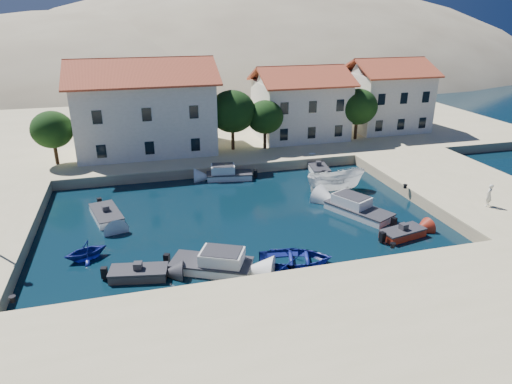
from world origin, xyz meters
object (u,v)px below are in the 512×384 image
at_px(building_right, 386,93).
at_px(cabin_cruiser_south, 211,263).
at_px(rowboat_south, 295,263).
at_px(cabin_cruiser_east, 359,209).
at_px(building_left, 145,104).
at_px(building_mid, 300,101).
at_px(pedestrian, 489,195).
at_px(boat_east, 335,190).

xyz_separation_m(building_right, cabin_cruiser_south, (-27.45, -27.18, -5.00)).
bearing_deg(rowboat_south, cabin_cruiser_east, -37.15).
distance_m(cabin_cruiser_south, cabin_cruiser_east, 13.85).
distance_m(building_left, building_mid, 18.04).
bearing_deg(pedestrian, boat_east, -74.83).
xyz_separation_m(cabin_cruiser_south, cabin_cruiser_east, (12.82, 5.23, -0.00)).
bearing_deg(pedestrian, rowboat_south, -21.92).
bearing_deg(boat_east, building_right, -37.19).
bearing_deg(building_right, cabin_cruiser_south, -135.29).
distance_m(building_right, pedestrian, 25.91).
xyz_separation_m(cabin_cruiser_east, pedestrian, (9.34, -3.17, 1.43)).
distance_m(building_left, building_right, 30.07).
bearing_deg(cabin_cruiser_east, boat_east, -31.57).
height_order(building_right, rowboat_south, building_right).
relative_size(building_left, building_mid, 1.40).
bearing_deg(building_mid, pedestrian, -74.46).
distance_m(cabin_cruiser_east, boat_east, 5.43).
distance_m(building_mid, pedestrian, 25.25).
distance_m(building_left, boat_east, 22.29).
xyz_separation_m(building_left, rowboat_south, (7.93, -25.77, -5.94)).
relative_size(building_mid, cabin_cruiser_east, 1.79).
distance_m(building_left, cabin_cruiser_south, 25.89).
xyz_separation_m(building_left, boat_east, (15.81, -14.55, -5.94)).
height_order(rowboat_south, cabin_cruiser_east, cabin_cruiser_east).
distance_m(cabin_cruiser_south, rowboat_south, 5.44).
distance_m(building_mid, cabin_cruiser_east, 21.64).
bearing_deg(building_right, building_mid, -175.24).
distance_m(rowboat_south, boat_east, 13.71).
relative_size(building_left, pedestrian, 8.12).
xyz_separation_m(building_left, building_mid, (18.00, 1.00, -0.71)).
height_order(building_left, boat_east, building_left).
relative_size(building_right, cabin_cruiser_south, 1.73).
relative_size(building_mid, building_right, 1.11).
height_order(building_mid, building_right, building_right).
height_order(building_left, cabin_cruiser_south, building_left).
bearing_deg(building_right, building_left, -176.19).
xyz_separation_m(cabin_cruiser_east, boat_east, (0.44, 5.39, -0.48)).
bearing_deg(cabin_cruiser_east, building_mid, -34.05).
xyz_separation_m(building_mid, pedestrian, (6.71, -24.11, -3.32)).
relative_size(building_right, rowboat_south, 2.01).
bearing_deg(cabin_cruiser_south, building_right, 70.90).
relative_size(building_mid, boat_east, 1.95).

